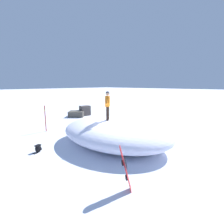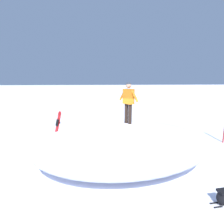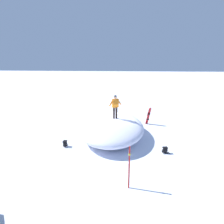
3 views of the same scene
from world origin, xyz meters
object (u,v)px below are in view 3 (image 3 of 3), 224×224
(backpack_far, at_px, (65,144))
(trail_marker_pole, at_px, (129,167))
(snowboarder_standing, at_px, (115,105))
(snowboard_primary_upright, at_px, (148,116))
(backpack_near, at_px, (165,150))

(backpack_far, relative_size, trail_marker_pole, 0.26)
(snowboarder_standing, relative_size, snowboard_primary_upright, 1.04)
(snowboard_primary_upright, bearing_deg, snowboarder_standing, -38.09)
(snowboard_primary_upright, xyz_separation_m, trail_marker_pole, (8.64, -1.38, 0.21))
(backpack_near, bearing_deg, trail_marker_pole, -30.95)
(snowboarder_standing, height_order, backpack_near, snowboarder_standing)
(trail_marker_pole, bearing_deg, backpack_far, -128.97)
(snowboard_primary_upright, relative_size, backpack_near, 3.04)
(backpack_near, bearing_deg, backpack_far, -90.45)
(snowboarder_standing, height_order, trail_marker_pole, snowboarder_standing)
(backpack_far, height_order, trail_marker_pole, trail_marker_pole)
(backpack_near, height_order, trail_marker_pole, trail_marker_pole)
(snowboard_primary_upright, height_order, backpack_near, snowboard_primary_upright)
(snowboarder_standing, height_order, backpack_far, snowboarder_standing)
(backpack_near, xyz_separation_m, trail_marker_pole, (3.39, -2.03, 0.82))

